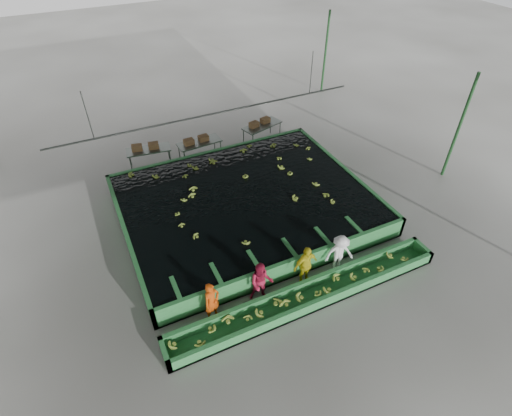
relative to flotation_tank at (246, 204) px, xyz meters
name	(u,v)px	position (x,y,z in m)	size (l,w,h in m)	color
ground	(261,234)	(0.00, -1.50, -0.45)	(80.00, 80.00, 0.00)	slate
shed_roof	(263,122)	(0.00, -1.50, 4.55)	(20.00, 22.00, 0.04)	gray
shed_posts	(262,184)	(0.00, -1.50, 2.05)	(20.00, 22.00, 5.00)	#245729
flotation_tank	(246,204)	(0.00, 0.00, 0.00)	(10.00, 8.00, 0.90)	#2F7E3E
tank_water	(246,197)	(0.00, 0.00, 0.40)	(9.70, 7.70, 0.00)	black
sorting_trough	(309,296)	(0.00, -5.10, -0.20)	(10.00, 1.00, 0.50)	#2F7E3E
cableway_rail	(212,114)	(0.00, 3.50, 2.55)	(0.08, 0.08, 14.00)	#59605B
rail_hanger_left	(87,116)	(-5.00, 3.50, 3.55)	(0.04, 0.04, 2.00)	#59605B
rail_hanger_right	(311,73)	(5.00, 3.50, 3.55)	(0.04, 0.04, 2.00)	#59605B
worker_a	(212,302)	(-3.11, -4.30, 0.32)	(0.56, 0.37, 1.54)	#D7470B
worker_b	(261,282)	(-1.38, -4.30, 0.36)	(0.79, 0.61, 1.62)	#A51837
worker_c	(305,265)	(0.30, -4.30, 0.38)	(0.97, 0.40, 1.65)	gold
worker_d	(339,253)	(1.70, -4.30, 0.33)	(1.01, 0.58, 1.57)	white
packing_table_left	(150,157)	(-2.75, 5.28, 0.02)	(2.09, 0.83, 0.95)	#59605B
packing_table_mid	(200,150)	(-0.33, 4.83, 0.04)	(2.15, 0.86, 0.98)	#59605B
packing_table_right	(262,133)	(3.24, 5.05, 0.04)	(2.16, 0.86, 0.98)	#59605B
box_stack_left	(146,149)	(-2.86, 5.33, 0.50)	(1.27, 0.35, 0.27)	brown
box_stack_mid	(196,142)	(-0.46, 4.83, 0.53)	(1.25, 0.35, 0.27)	brown
box_stack_right	(260,125)	(3.13, 5.12, 0.53)	(1.23, 0.34, 0.27)	brown
floating_bananas	(238,186)	(0.00, 0.80, 0.40)	(8.94, 6.09, 0.12)	#86A237
trough_bananas	(309,293)	(0.00, -5.10, -0.05)	(9.46, 0.63, 0.13)	#86A237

